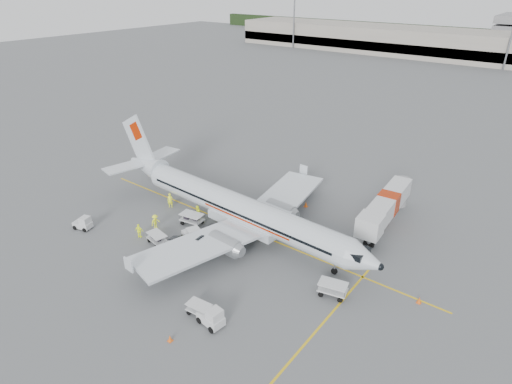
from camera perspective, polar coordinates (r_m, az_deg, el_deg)
ground at (r=47.51m, az=-1.47°, el=-4.96°), size 360.00×360.00×0.00m
stripe_lead at (r=47.50m, az=-1.47°, el=-4.96°), size 44.00×0.20×0.01m
stripe_cross at (r=36.07m, az=8.48°, el=-17.38°), size 0.20×20.00×0.01m
terminal_west at (r=175.38m, az=16.02°, el=19.06°), size 110.00×22.00×9.00m
mast_west at (r=177.85m, az=5.09°, el=22.11°), size 3.20×1.20×22.00m
aircraft at (r=44.84m, az=-2.20°, el=0.05°), size 36.32×29.11×9.67m
jet_bridge at (r=49.64m, az=17.07°, el=-2.23°), size 3.76×14.64×3.80m
belt_loader at (r=43.79m, az=-9.21°, el=-6.22°), size 5.24×2.30×2.77m
tug_fore at (r=35.58m, az=-6.05°, el=-16.08°), size 2.33×1.52×1.69m
tug_mid at (r=45.39m, az=-8.58°, el=-5.56°), size 2.75×2.16×1.86m
tug_aft at (r=50.98m, az=-22.15°, el=-3.78°), size 2.19×1.61×1.52m
cart_loaded_a at (r=45.94m, az=-13.05°, el=-6.08°), size 2.47×1.74×1.18m
cart_loaded_b at (r=48.57m, az=-8.53°, el=-3.60°), size 2.76×1.90×1.33m
cart_empty_a at (r=36.71m, az=-7.59°, el=-15.23°), size 2.15×1.40×1.07m
cart_empty_b at (r=38.74m, az=10.18°, el=-12.63°), size 2.73×1.97×1.29m
cone_nose at (r=40.10m, az=20.94°, el=-13.30°), size 0.38×0.38×0.63m
cone_port at (r=52.18m, az=6.66°, el=-1.59°), size 0.44×0.44×0.71m
cone_stbd at (r=35.10m, az=-11.40°, el=-18.55°), size 0.36×0.36×0.59m
crew_a at (r=52.47m, az=-11.37°, el=-1.11°), size 0.80×0.74×1.82m
crew_b at (r=49.52m, az=-7.81°, el=-2.70°), size 0.99×1.02×1.66m
crew_c at (r=48.45m, az=-13.26°, el=-3.88°), size 0.65×1.12×1.72m
crew_d at (r=47.29m, az=-15.32°, el=-5.02°), size 1.03×0.74×1.63m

